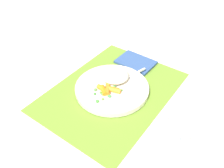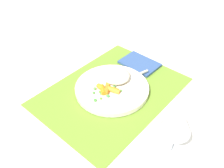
% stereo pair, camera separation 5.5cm
% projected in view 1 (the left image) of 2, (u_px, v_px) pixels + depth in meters
% --- Properties ---
extents(ground_plane, '(2.40, 2.40, 0.00)m').
position_uv_depth(ground_plane, '(112.00, 91.00, 0.81)').
color(ground_plane, white).
extents(placemat, '(0.48, 0.35, 0.01)m').
position_uv_depth(placemat, '(112.00, 91.00, 0.81)').
color(placemat, olive).
rests_on(placemat, ground_plane).
extents(plate, '(0.25, 0.25, 0.02)m').
position_uv_depth(plate, '(112.00, 88.00, 0.80)').
color(plate, silver).
rests_on(plate, placemat).
extents(rice_mound, '(0.09, 0.10, 0.03)m').
position_uv_depth(rice_mound, '(115.00, 75.00, 0.81)').
color(rice_mound, beige).
rests_on(rice_mound, plate).
extents(carrot_portion, '(0.06, 0.08, 0.02)m').
position_uv_depth(carrot_portion, '(108.00, 89.00, 0.77)').
color(carrot_portion, orange).
rests_on(carrot_portion, plate).
extents(pea_scatter, '(0.09, 0.08, 0.01)m').
position_uv_depth(pea_scatter, '(105.00, 93.00, 0.76)').
color(pea_scatter, green).
rests_on(pea_scatter, plate).
extents(fork, '(0.18, 0.06, 0.01)m').
position_uv_depth(fork, '(121.00, 81.00, 0.81)').
color(fork, silver).
rests_on(fork, plate).
extents(wine_glass, '(0.08, 0.08, 0.17)m').
position_uv_depth(wine_glass, '(184.00, 116.00, 0.56)').
color(wine_glass, silver).
rests_on(wine_glass, ground_plane).
extents(napkin, '(0.10, 0.14, 0.01)m').
position_uv_depth(napkin, '(136.00, 62.00, 0.92)').
color(napkin, '#33518C').
rests_on(napkin, placemat).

